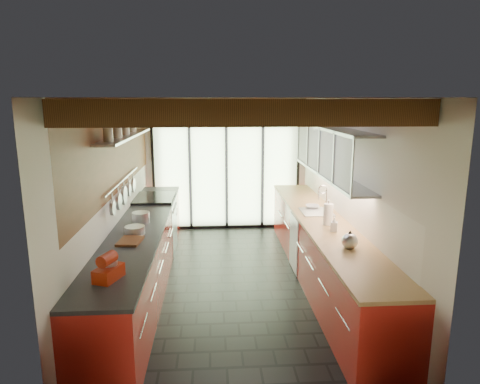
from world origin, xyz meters
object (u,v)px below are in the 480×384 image
at_px(kettle, 350,240).
at_px(bowl, 312,207).
at_px(soap_bottle, 334,224).
at_px(stand_mixer, 109,269).
at_px(paper_towel, 328,215).

xyz_separation_m(kettle, bowl, (0.00, 1.83, -0.07)).
bearing_deg(soap_bottle, stand_mixer, -152.36).
bearing_deg(kettle, soap_bottle, 90.00).
xyz_separation_m(kettle, soap_bottle, (0.00, 0.64, -0.00)).
bearing_deg(soap_bottle, bowl, 90.00).
relative_size(kettle, paper_towel, 0.73).
bearing_deg(stand_mixer, kettle, 15.26).
bearing_deg(bowl, kettle, -90.00).
xyz_separation_m(paper_towel, soap_bottle, (0.00, -0.29, -0.05)).
relative_size(soap_bottle, bowl, 0.90).
height_order(kettle, bowl, kettle).
bearing_deg(kettle, paper_towel, 90.00).
relative_size(paper_towel, soap_bottle, 1.82).
distance_m(stand_mixer, bowl, 3.58).
bearing_deg(stand_mixer, paper_towel, 32.58).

